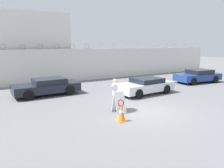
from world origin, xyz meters
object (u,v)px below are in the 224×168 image
Objects in this scene: traffic_cone_near at (122,113)px; parked_car_rear_sedan at (145,86)px; parked_car_front_coupe at (47,86)px; barricade_sign at (119,102)px; parked_car_far_side at (198,76)px; security_guard at (115,93)px.

parked_car_rear_sedan reaches higher than traffic_cone_near.
parked_car_rear_sedan is at bearing 41.11° from traffic_cone_near.
traffic_cone_near is 0.18× the size of parked_car_front_coupe.
parked_car_far_side reaches higher than barricade_sign.
parked_car_far_side is (11.07, 3.49, -0.35)m from security_guard.
parked_car_rear_sedan is (3.97, 2.83, 0.02)m from barricade_sign.
security_guard is at bearing 26.58° from parked_car_rear_sedan.
parked_car_front_coupe is 1.03× the size of parked_car_rear_sedan.
security_guard is (0.02, 0.49, 0.40)m from barricade_sign.
parked_car_far_side is at bearing 169.63° from parked_car_front_coupe.
parked_car_far_side reaches higher than traffic_cone_near.
parked_car_front_coupe is at bearing -30.68° from parked_car_rear_sedan.
barricade_sign is at bearing 63.16° from traffic_cone_near.
traffic_cone_near is 12.74m from parked_car_far_side.
security_guard reaches higher than parked_car_front_coupe.
parked_car_rear_sedan is at bearing 151.39° from parked_car_front_coupe.
parked_car_front_coupe is (-1.70, 7.09, 0.21)m from traffic_cone_near.
barricade_sign is 4.87m from parked_car_rear_sedan.
security_guard reaches higher than traffic_cone_near.
traffic_cone_near is at bearing 101.50° from parked_car_front_coupe.
traffic_cone_near is 0.18× the size of parked_car_far_side.
security_guard is 11.61m from parked_car_far_side.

